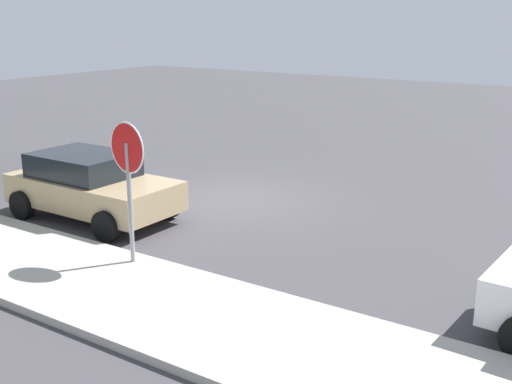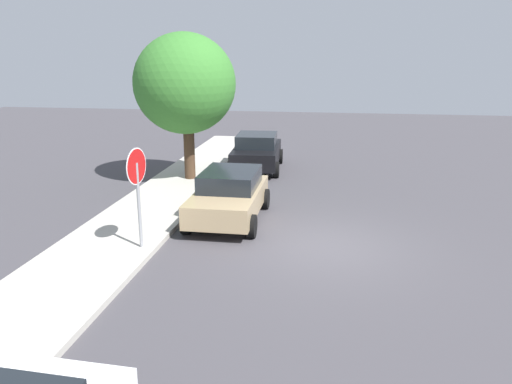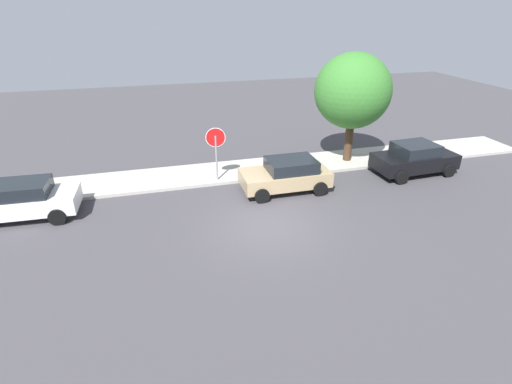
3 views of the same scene
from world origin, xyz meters
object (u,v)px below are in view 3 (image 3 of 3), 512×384
object	(u,v)px
stop_sign	(216,145)
parked_car_black	(414,158)
parked_car_tan	(286,175)
parked_car_white	(21,200)
street_tree_near_corner	(353,91)
fire_hydrant	(34,193)

from	to	relation	value
stop_sign	parked_car_black	world-z (taller)	stop_sign
stop_sign	parked_car_tan	xyz separation A→B (m)	(2.83, -1.64, -1.09)
parked_car_white	street_tree_near_corner	size ratio (longest dim) A/B	0.77
stop_sign	street_tree_near_corner	size ratio (longest dim) A/B	0.48
parked_car_tan	street_tree_near_corner	xyz separation A→B (m)	(4.20, 2.51, 2.94)
stop_sign	parked_car_white	world-z (taller)	stop_sign
parked_car_tan	fire_hydrant	world-z (taller)	parked_car_tan
parked_car_black	street_tree_near_corner	xyz separation A→B (m)	(-2.46, 2.30, 2.92)
stop_sign	parked_car_tan	distance (m)	3.45
parked_car_tan	fire_hydrant	bearing A→B (deg)	170.56
stop_sign	fire_hydrant	xyz separation A→B (m)	(-7.82, 0.13, -1.49)
fire_hydrant	stop_sign	bearing A→B (deg)	-0.95
parked_car_tan	parked_car_white	distance (m)	10.73
stop_sign	parked_car_black	xyz separation A→B (m)	(9.49, -1.42, -1.07)
stop_sign	parked_car_white	size ratio (longest dim) A/B	0.62
parked_car_tan	fire_hydrant	size ratio (longest dim) A/B	5.42
parked_car_black	fire_hydrant	bearing A→B (deg)	174.87
fire_hydrant	parked_car_tan	bearing A→B (deg)	-9.44
parked_car_white	street_tree_near_corner	bearing A→B (deg)	8.46
parked_car_white	street_tree_near_corner	distance (m)	15.37
parked_car_black	parked_car_tan	bearing A→B (deg)	-178.14
parked_car_tan	parked_car_black	size ratio (longest dim) A/B	0.96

